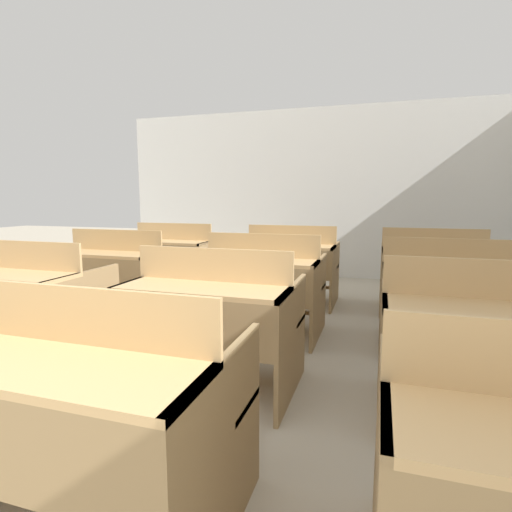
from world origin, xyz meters
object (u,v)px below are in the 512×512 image
at_px(bench_third_center, 262,283).
at_px(bench_back_center, 291,264).
at_px(bench_second_center, 213,318).
at_px(bench_back_right, 432,270).
at_px(bench_front_center, 89,408).
at_px(bench_third_left, 117,274).
at_px(bench_second_left, 25,300).
at_px(bench_back_left, 174,258).
at_px(bench_second_right, 484,344).
at_px(bench_third_right, 450,295).

relative_size(bench_third_center, bench_back_center, 1.00).
relative_size(bench_second_center, bench_back_right, 1.00).
xyz_separation_m(bench_front_center, bench_third_center, (-0.01, 2.35, 0.00)).
relative_size(bench_third_left, bench_back_center, 1.00).
height_order(bench_second_center, bench_third_left, same).
bearing_deg(bench_third_center, bench_second_left, -143.81).
height_order(bench_back_left, bench_back_right, same).
bearing_deg(bench_second_left, bench_second_center, 0.37).
bearing_deg(bench_third_left, bench_front_center, -55.71).
bearing_deg(bench_second_right, bench_back_center, 124.04).
relative_size(bench_second_left, bench_third_left, 1.00).
height_order(bench_second_center, bench_back_right, same).
xyz_separation_m(bench_front_center, bench_third_right, (1.60, 2.37, 0.00)).
height_order(bench_second_left, bench_third_center, same).
bearing_deg(bench_second_left, bench_third_center, 36.19).
bearing_deg(bench_second_center, bench_back_center, 89.55).
height_order(bench_third_center, bench_back_left, same).
xyz_separation_m(bench_third_center, bench_third_right, (1.61, 0.02, 0.00)).
bearing_deg(bench_third_center, bench_second_center, -90.11).
bearing_deg(bench_third_right, bench_front_center, -123.97).
height_order(bench_third_left, bench_third_center, same).
bearing_deg(bench_second_right, bench_front_center, -143.04).
bearing_deg(bench_back_left, bench_second_right, -36.28).
xyz_separation_m(bench_front_center, bench_back_left, (-1.58, 3.53, 0.00)).
xyz_separation_m(bench_second_left, bench_second_center, (1.58, 0.01, 0.00)).
distance_m(bench_second_left, bench_back_center, 2.85).
relative_size(bench_second_right, bench_third_right, 1.00).
height_order(bench_front_center, bench_back_right, same).
xyz_separation_m(bench_front_center, bench_second_left, (-1.59, 1.19, 0.00)).
bearing_deg(bench_second_center, bench_front_center, -89.47).
relative_size(bench_second_center, bench_third_right, 1.00).
distance_m(bench_front_center, bench_third_right, 2.86).
distance_m(bench_second_center, bench_back_center, 2.35).
distance_m(bench_third_right, bench_back_right, 1.17).
bearing_deg(bench_front_center, bench_back_right, 65.76).
bearing_deg(bench_back_left, bench_second_left, -90.30).
bearing_deg(bench_third_left, bench_second_center, -35.81).
relative_size(bench_second_left, bench_third_right, 1.00).
bearing_deg(bench_third_center, bench_back_right, 36.68).
height_order(bench_second_center, bench_third_right, same).
relative_size(bench_second_center, bench_second_right, 1.00).
relative_size(bench_third_left, bench_back_left, 1.00).
relative_size(bench_second_left, bench_second_center, 1.00).
relative_size(bench_second_left, bench_second_right, 1.00).
distance_m(bench_front_center, bench_back_right, 3.89).
bearing_deg(bench_front_center, bench_third_right, 56.03).
relative_size(bench_third_left, bench_back_right, 1.00).
distance_m(bench_third_left, bench_third_center, 1.60).
bearing_deg(bench_third_left, bench_second_left, -89.29).
bearing_deg(bench_back_left, bench_second_center, -56.03).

